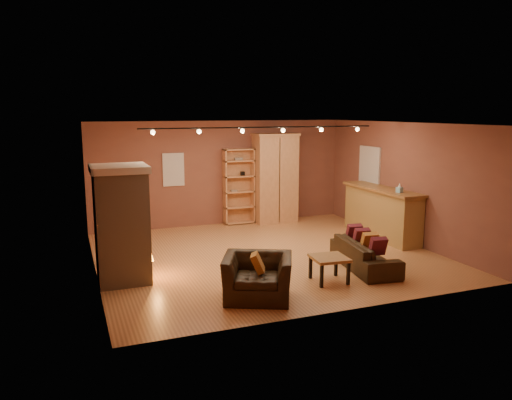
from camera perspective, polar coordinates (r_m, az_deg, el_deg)
name	(u,v)px	position (r m, az deg, el deg)	size (l,w,h in m)	color
floor	(266,255)	(10.81, 1.17, -6.29)	(7.00, 7.00, 0.00)	#A96A3C
ceiling	(267,124)	(10.37, 1.23, 8.72)	(7.00, 7.00, 0.00)	#582F1B
back_wall	(221,173)	(13.53, -4.02, 3.09)	(7.00, 0.02, 2.80)	brown
left_wall	(92,202)	(9.74, -18.22, -0.16)	(0.02, 6.50, 2.80)	brown
right_wall	(404,182)	(12.24, 16.56, 1.95)	(0.02, 6.50, 2.80)	brown
fireplace	(122,224)	(9.26, -15.07, -2.68)	(1.01, 0.98, 2.12)	tan
back_window	(173,170)	(13.18, -9.42, 3.45)	(0.56, 0.04, 0.86)	silver
bookcase	(238,186)	(13.61, -2.06, 1.65)	(0.84, 0.33, 2.06)	tan
armoire	(275,178)	(13.76, 2.20, 2.53)	(1.21, 0.69, 2.46)	tan
bar_counter	(382,212)	(12.52, 14.16, -1.39)	(0.68, 2.56, 1.23)	#AB8A4E
tissue_box	(400,189)	(11.80, 16.08, 1.27)	(0.15, 0.15, 0.22)	#84BDD3
right_window	(370,166)	(13.32, 12.85, 3.83)	(0.05, 0.90, 1.00)	silver
loveseat	(365,249)	(10.06, 12.33, -5.53)	(0.82, 1.94, 0.78)	black
armchair	(258,270)	(8.27, 0.19, -7.99)	(1.31, 1.12, 0.97)	black
coffee_table	(329,260)	(9.16, 8.38, -6.84)	(0.67, 0.67, 0.47)	olive
track_rail	(263,129)	(10.56, 0.81, 8.13)	(5.20, 0.09, 0.13)	black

